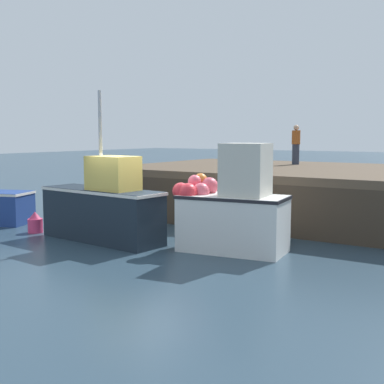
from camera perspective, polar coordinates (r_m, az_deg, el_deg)
name	(u,v)px	position (r m, az deg, el deg)	size (l,w,h in m)	color
ground	(140,246)	(14.30, -5.86, -5.98)	(120.00, 160.00, 0.10)	#283D4C
pier	(275,176)	(19.05, 9.21, 1.81)	(11.37, 8.24, 1.80)	brown
fishing_boat_near_right	(103,208)	(14.69, -9.82, -1.75)	(4.05, 1.52, 4.23)	#19232D
fishing_boat_mid	(233,209)	(13.19, 4.56, -1.91)	(2.90, 1.74, 2.80)	silver
rowboat	(256,237)	(14.20, 7.16, -5.03)	(1.79, 0.96, 0.45)	silver
dockworker	(296,145)	(21.22, 11.48, 5.18)	(0.34, 0.34, 1.60)	#2D3342
mooring_buoy_foreground	(35,223)	(16.54, -17.04, -3.32)	(0.45, 0.45, 0.66)	#DB3866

